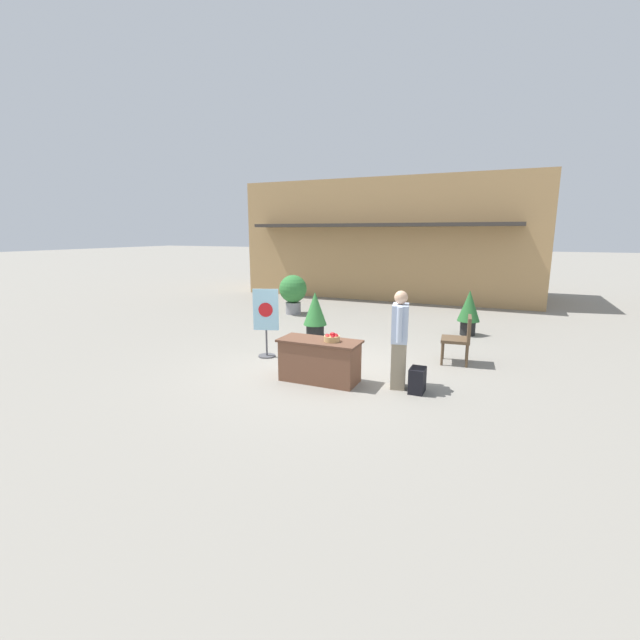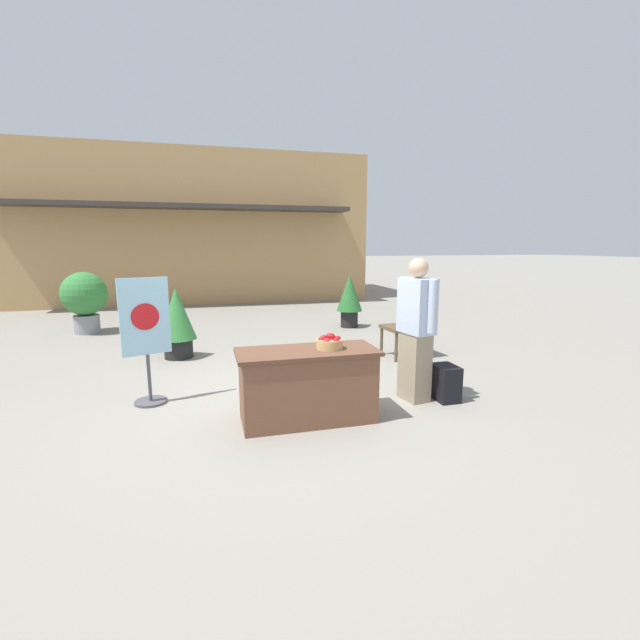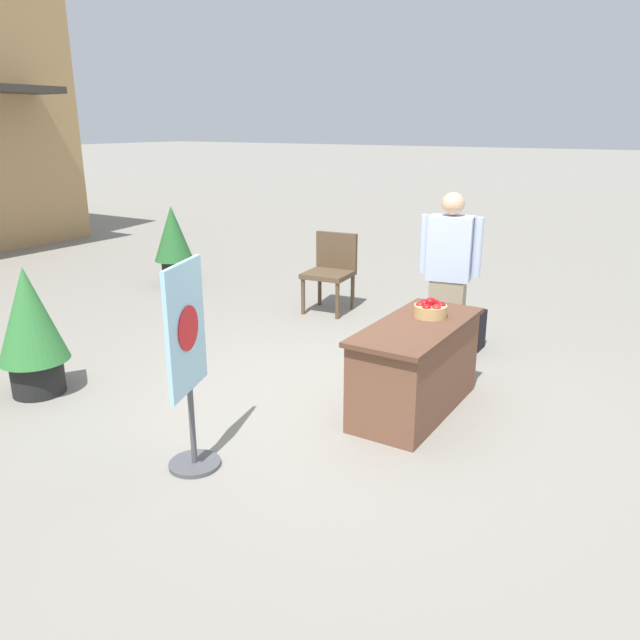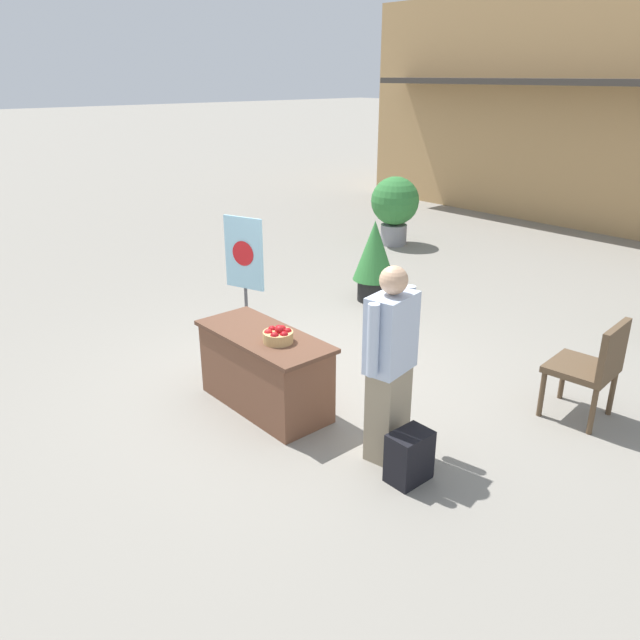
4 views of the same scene
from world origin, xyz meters
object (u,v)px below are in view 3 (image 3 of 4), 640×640
display_table (416,367)px  apple_basket (430,309)px  person_visitor (449,275)px  potted_plant_far_right (30,326)px  potted_plant_near_right (173,240)px  patio_chair (332,267)px  poster_board (188,361)px  backpack (467,329)px

display_table → apple_basket: bearing=-2.0°
person_visitor → potted_plant_far_right: size_ratio=1.45×
apple_basket → person_visitor: size_ratio=0.16×
display_table → potted_plant_near_right: bearing=66.4°
display_table → potted_plant_far_right: size_ratio=1.26×
patio_chair → potted_plant_far_right: potted_plant_far_right is taller
poster_board → apple_basket: bearing=44.4°
patio_chair → potted_plant_near_right: (-0.09, 2.65, 0.10)m
display_table → patio_chair: (2.16, 2.09, 0.18)m
poster_board → potted_plant_far_right: poster_board is taller
backpack → poster_board: size_ratio=0.29×
apple_basket → patio_chair: patio_chair is taller
backpack → potted_plant_far_right: 4.25m
potted_plant_far_right → poster_board: bearing=-95.7°
display_table → person_visitor: person_visitor is taller
apple_basket → patio_chair: size_ratio=0.28×
display_table → patio_chair: patio_chair is taller
display_table → person_visitor: (1.35, 0.26, 0.47)m
poster_board → display_table: bearing=41.4°
display_table → potted_plant_far_right: (-1.45, 2.96, 0.25)m
person_visitor → potted_plant_far_right: 3.90m
display_table → poster_board: poster_board is taller
apple_basket → patio_chair: 2.86m
poster_board → potted_plant_near_right: (3.72, 3.81, -0.12)m
backpack → potted_plant_near_right: (0.37, 4.60, 0.45)m
person_visitor → potted_plant_far_right: (-2.80, 2.71, -0.22)m
backpack → poster_board: (-3.35, 0.79, 0.57)m
apple_basket → potted_plant_near_right: (1.84, 4.75, -0.16)m
backpack → potted_plant_near_right: potted_plant_near_right is taller
person_visitor → potted_plant_near_right: bearing=-109.9°
display_table → potted_plant_near_right: (2.07, 4.74, 0.28)m
potted_plant_near_right → display_table: bearing=-113.6°
patio_chair → potted_plant_far_right: bearing=-19.4°
backpack → potted_plant_far_right: size_ratio=0.37×
poster_board → patio_chair: bearing=87.9°
display_table → patio_chair: bearing=44.1°
potted_plant_far_right → display_table: bearing=-64.0°
poster_board → patio_chair: 3.98m
apple_basket → poster_board: poster_board is taller
backpack → potted_plant_far_right: bearing=138.1°
backpack → patio_chair: size_ratio=0.43×
patio_chair → potted_plant_near_right: bearing=-93.9°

